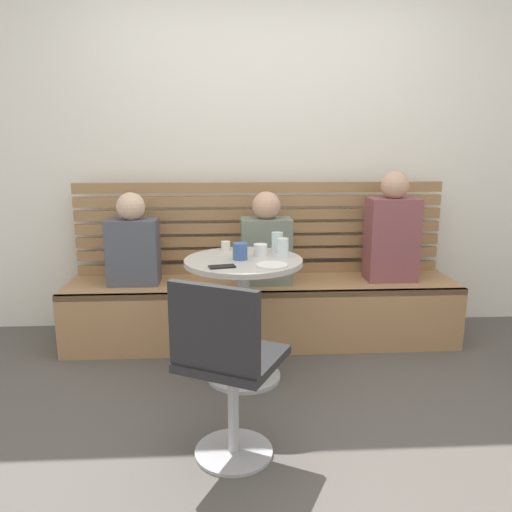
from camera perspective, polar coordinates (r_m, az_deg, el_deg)
name	(u,v)px	position (r m, az deg, el deg)	size (l,w,h in m)	color
ground	(279,437)	(2.62, 2.59, -19.61)	(8.00, 8.00, 0.00)	#514C47
back_wall	(258,133)	(3.84, 0.28, 13.63)	(5.20, 0.10, 2.90)	white
booth_bench	(262,311)	(3.60, 0.69, -6.25)	(2.70, 0.52, 0.44)	#A87C51
booth_backrest	(260,228)	(3.69, 0.46, 3.18)	(2.65, 0.04, 0.67)	#9A7249
cafe_table	(244,296)	(2.96, -1.40, -4.51)	(0.68, 0.68, 0.74)	#ADADB2
white_chair	(226,365)	(2.23, -3.37, -12.15)	(0.54, 0.54, 0.85)	#ADADB2
person_adult	(392,232)	(3.64, 15.03, 2.61)	(0.34, 0.22, 0.76)	brown
person_child_left	(133,244)	(3.53, -13.67, 1.31)	(0.34, 0.22, 0.63)	#4C515B
person_child_middle	(266,243)	(3.45, 1.14, 1.44)	(0.34, 0.22, 0.63)	slate
cup_ceramic_white	(260,250)	(2.97, 0.50, 0.69)	(0.08, 0.08, 0.07)	white
cup_mug_blue	(240,251)	(2.88, -1.80, 0.54)	(0.08, 0.08, 0.10)	#3D5B9E
cup_espresso_small	(226,246)	(3.13, -3.42, 1.16)	(0.06, 0.06, 0.06)	silver
cup_water_clear	(283,248)	(2.95, 3.02, 0.95)	(0.07, 0.07, 0.11)	white
cup_glass_tall	(277,242)	(3.08, 2.41, 1.57)	(0.07, 0.07, 0.12)	silver
plate_small	(272,265)	(2.74, 1.83, -1.05)	(0.17, 0.17, 0.01)	white
phone_on_table	(222,267)	(2.72, -3.85, -1.19)	(0.07, 0.14, 0.01)	black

